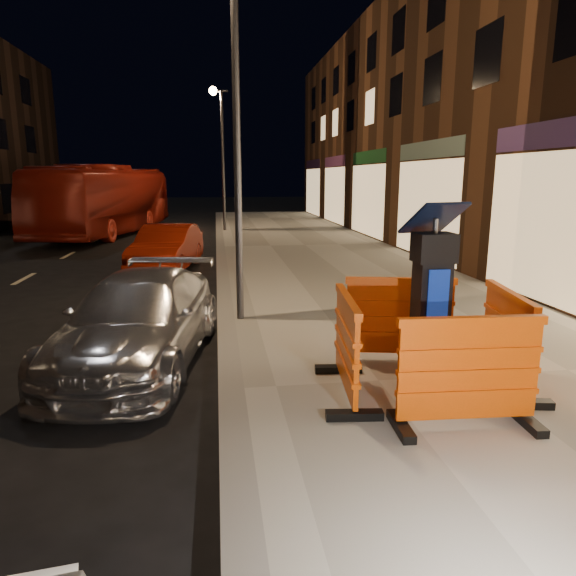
{
  "coord_description": "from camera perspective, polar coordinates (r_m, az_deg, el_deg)",
  "views": [
    {
      "loc": [
        -0.11,
        -5.57,
        2.55
      ],
      "look_at": [
        0.8,
        1.0,
        1.1
      ],
      "focal_mm": 32.0,
      "sensor_mm": 36.0,
      "label": 1
    }
  ],
  "objects": [
    {
      "name": "barrier_front",
      "position": [
        5.24,
        19.41,
        -8.94
      ],
      "size": [
        1.47,
        0.67,
        1.12
      ],
      "primitive_type": "cube",
      "rotation": [
        0.0,
        0.0,
        -0.05
      ],
      "color": "#DF4D06",
      "rests_on": "sidewalk"
    },
    {
      "name": "car_silver",
      "position": [
        7.56,
        -15.93,
        -7.89
      ],
      "size": [
        2.32,
        4.39,
        1.21
      ],
      "primitive_type": "imported",
      "rotation": [
        0.0,
        0.0,
        -0.15
      ],
      "color": "silver",
      "rests_on": "ground"
    },
    {
      "name": "sidewalk",
      "position": [
        6.84,
        20.08,
        -9.65
      ],
      "size": [
        6.0,
        60.0,
        0.15
      ],
      "primitive_type": "cube",
      "color": "gray",
      "rests_on": "ground"
    },
    {
      "name": "ground_plane",
      "position": [
        6.13,
        -6.28,
        -12.34
      ],
      "size": [
        120.0,
        120.0,
        0.0
      ],
      "primitive_type": "plane",
      "color": "black",
      "rests_on": "ground"
    },
    {
      "name": "street_lamp_far",
      "position": [
        23.58,
        -7.24,
        13.68
      ],
      "size": [
        0.12,
        0.12,
        6.0
      ],
      "primitive_type": "cylinder",
      "color": "#3F3F44",
      "rests_on": "sidewalk"
    },
    {
      "name": "kerb",
      "position": [
        6.1,
        -6.3,
        -11.7
      ],
      "size": [
        0.3,
        60.0,
        0.15
      ],
      "primitive_type": "cube",
      "color": "slate",
      "rests_on": "ground"
    },
    {
      "name": "car_red",
      "position": [
        14.63,
        -13.15,
        1.95
      ],
      "size": [
        1.89,
        3.95,
        1.25
      ],
      "primitive_type": "imported",
      "rotation": [
        0.0,
        0.0,
        -0.15
      ],
      "color": "maroon",
      "rests_on": "ground"
    },
    {
      "name": "parking_kiosk",
      "position": [
        5.93,
        15.56,
        -1.74
      ],
      "size": [
        0.72,
        0.72,
        2.01
      ],
      "primitive_type": "cube",
      "rotation": [
        0.0,
        0.0,
        -0.14
      ],
      "color": "black",
      "rests_on": "sidewalk"
    },
    {
      "name": "barrier_bldgside",
      "position": [
        6.48,
        23.11,
        -5.19
      ],
      "size": [
        0.83,
        1.52,
        1.12
      ],
      "primitive_type": "cube",
      "rotation": [
        0.0,
        0.0,
        1.4
      ],
      "color": "#DF4D06",
      "rests_on": "sidewalk"
    },
    {
      "name": "bus_doubledecker",
      "position": [
        24.45,
        -19.23,
        5.64
      ],
      "size": [
        4.35,
        11.11,
        3.02
      ],
      "primitive_type": "imported",
      "rotation": [
        0.0,
        0.0,
        -0.17
      ],
      "color": "maroon",
      "rests_on": "ground"
    },
    {
      "name": "street_lamp_mid",
      "position": [
        8.6,
        -5.7,
        16.27
      ],
      "size": [
        0.12,
        0.12,
        6.0
      ],
      "primitive_type": "cylinder",
      "color": "#3F3F44",
      "rests_on": "sidewalk"
    },
    {
      "name": "barrier_kerbside",
      "position": [
        5.75,
        6.52,
        -6.41
      ],
      "size": [
        0.74,
        1.49,
        1.12
      ],
      "primitive_type": "cube",
      "rotation": [
        0.0,
        0.0,
        1.47
      ],
      "color": "#DF4D06",
      "rests_on": "sidewalk"
    },
    {
      "name": "barrier_back",
      "position": [
        6.89,
        12.25,
        -3.44
      ],
      "size": [
        1.52,
        0.86,
        1.12
      ],
      "primitive_type": "cube",
      "rotation": [
        0.0,
        0.0,
        -0.19
      ],
      "color": "#DF4D06",
      "rests_on": "sidewalk"
    }
  ]
}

